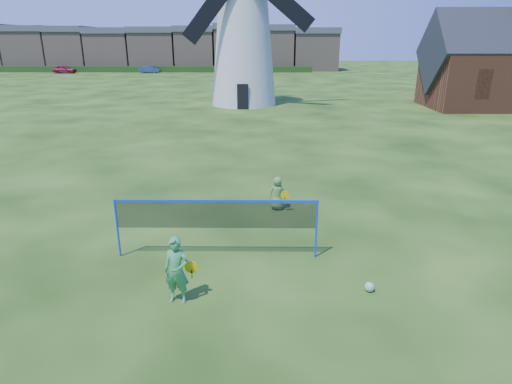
{
  "coord_description": "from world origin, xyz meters",
  "views": [
    {
      "loc": [
        0.31,
        -10.16,
        5.26
      ],
      "look_at": [
        0.2,
        0.5,
        1.5
      ],
      "focal_mm": 30.42,
      "sensor_mm": 36.0,
      "label": 1
    }
  ],
  "objects_px": {
    "player_boy": "(278,193)",
    "badminton_net": "(216,215)",
    "player_girl": "(177,270)",
    "car_right": "(149,69)",
    "play_ball": "(369,287)",
    "car_left": "(65,69)",
    "windmill": "(243,34)"
  },
  "relations": [
    {
      "from": "player_girl",
      "to": "player_boy",
      "type": "height_order",
      "value": "player_girl"
    },
    {
      "from": "car_right",
      "to": "car_left",
      "type": "bearing_deg",
      "value": 99.97
    },
    {
      "from": "car_right",
      "to": "badminton_net",
      "type": "bearing_deg",
      "value": -159.23
    },
    {
      "from": "player_boy",
      "to": "play_ball",
      "type": "relative_size",
      "value": 5.0
    },
    {
      "from": "badminton_net",
      "to": "player_girl",
      "type": "relative_size",
      "value": 3.42
    },
    {
      "from": "badminton_net",
      "to": "player_girl",
      "type": "xyz_separation_m",
      "value": [
        -0.64,
        -2.02,
        -0.4
      ]
    },
    {
      "from": "badminton_net",
      "to": "car_left",
      "type": "bearing_deg",
      "value": 116.12
    },
    {
      "from": "windmill",
      "to": "player_boy",
      "type": "distance_m",
      "value": 24.77
    },
    {
      "from": "car_left",
      "to": "car_right",
      "type": "xyz_separation_m",
      "value": [
        13.75,
        1.03,
        -0.06
      ]
    },
    {
      "from": "windmill",
      "to": "badminton_net",
      "type": "bearing_deg",
      "value": -89.34
    },
    {
      "from": "player_girl",
      "to": "car_left",
      "type": "bearing_deg",
      "value": 125.29
    },
    {
      "from": "play_ball",
      "to": "car_right",
      "type": "relative_size",
      "value": 0.06
    },
    {
      "from": "player_girl",
      "to": "play_ball",
      "type": "distance_m",
      "value": 4.21
    },
    {
      "from": "windmill",
      "to": "badminton_net",
      "type": "relative_size",
      "value": 3.16
    },
    {
      "from": "badminton_net",
      "to": "car_left",
      "type": "xyz_separation_m",
      "value": [
        -31.2,
        63.64,
        -0.5
      ]
    },
    {
      "from": "player_boy",
      "to": "car_right",
      "type": "relative_size",
      "value": 0.32
    },
    {
      "from": "windmill",
      "to": "car_right",
      "type": "relative_size",
      "value": 4.57
    },
    {
      "from": "player_boy",
      "to": "car_right",
      "type": "bearing_deg",
      "value": -62.06
    },
    {
      "from": "player_boy",
      "to": "play_ball",
      "type": "distance_m",
      "value": 5.26
    },
    {
      "from": "badminton_net",
      "to": "play_ball",
      "type": "xyz_separation_m",
      "value": [
        3.51,
        -1.6,
        -1.03
      ]
    },
    {
      "from": "car_left",
      "to": "car_right",
      "type": "distance_m",
      "value": 13.79
    },
    {
      "from": "windmill",
      "to": "player_girl",
      "type": "xyz_separation_m",
      "value": [
        -0.32,
        -29.49,
        -4.93
      ]
    },
    {
      "from": "player_girl",
      "to": "car_right",
      "type": "xyz_separation_m",
      "value": [
        -16.81,
        66.7,
        -0.16
      ]
    },
    {
      "from": "windmill",
      "to": "car_left",
      "type": "distance_m",
      "value": 47.83
    },
    {
      "from": "badminton_net",
      "to": "play_ball",
      "type": "distance_m",
      "value": 3.99
    },
    {
      "from": "car_left",
      "to": "play_ball",
      "type": "bearing_deg",
      "value": -149.71
    },
    {
      "from": "play_ball",
      "to": "car_right",
      "type": "distance_m",
      "value": 69.51
    },
    {
      "from": "player_girl",
      "to": "play_ball",
      "type": "xyz_separation_m",
      "value": [
        4.14,
        0.42,
        -0.63
      ]
    },
    {
      "from": "player_girl",
      "to": "player_boy",
      "type": "xyz_separation_m",
      "value": [
        2.3,
        5.33,
        -0.19
      ]
    },
    {
      "from": "player_boy",
      "to": "badminton_net",
      "type": "bearing_deg",
      "value": 73.98
    },
    {
      "from": "car_left",
      "to": "windmill",
      "type": "bearing_deg",
      "value": -137.23
    },
    {
      "from": "player_boy",
      "to": "car_left",
      "type": "xyz_separation_m",
      "value": [
        -32.86,
        60.33,
        0.09
      ]
    }
  ]
}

